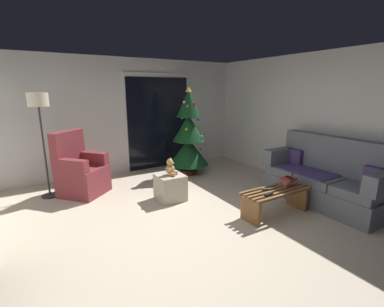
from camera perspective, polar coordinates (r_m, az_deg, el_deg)
ground_plane at (r=3.81m, az=0.21°, el=-15.44°), size 7.00×7.00×0.00m
wall_back at (r=6.19m, az=-14.62°, el=7.55°), size 5.72×0.12×2.50m
wall_right at (r=5.43m, az=27.24°, el=5.72°), size 0.12×6.00×2.50m
patio_door_frame at (r=6.43m, az=-7.12°, el=6.73°), size 1.60×0.02×2.20m
patio_door_glass at (r=6.42m, az=-7.04°, el=6.27°), size 1.50×0.02×2.10m
couch at (r=4.96m, az=26.22°, el=-4.86°), size 0.79×1.94×1.08m
coffee_table at (r=4.25m, az=17.23°, el=-8.95°), size 1.10×0.40×0.40m
remote_black at (r=3.96m, az=15.88°, el=-8.27°), size 0.16×0.06×0.02m
remote_graphite at (r=4.15m, az=15.61°, el=-7.26°), size 0.16×0.10×0.02m
book_stack at (r=4.43m, az=19.55°, el=-5.55°), size 0.25×0.21×0.12m
cell_phone at (r=4.42m, az=19.90°, el=-4.77°), size 0.12×0.16×0.01m
christmas_tree at (r=5.85m, az=-0.74°, el=3.66°), size 0.87×0.87×1.90m
armchair at (r=5.21m, az=-22.46°, el=-3.65°), size 0.97×0.97×1.13m
floor_lamp at (r=5.13m, az=-29.55°, el=7.98°), size 0.32×0.32×1.78m
ottoman at (r=4.63m, az=-4.60°, el=-7.10°), size 0.44×0.44×0.44m
teddy_bear_honey at (r=4.52m, az=-4.55°, el=-3.07°), size 0.21×0.22×0.29m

